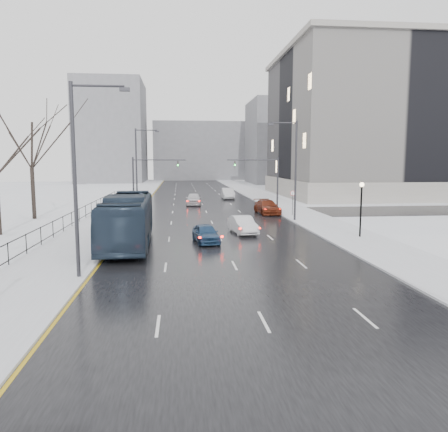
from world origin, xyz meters
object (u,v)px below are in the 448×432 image
object	(u,v)px
sedan_center_near	(206,233)
bus	(128,220)
streetlight_r_mid	(293,166)
sedan_right_distant	(228,193)
sedan_center_far	(194,199)
mast_signal_right	(269,178)
mast_signal_left	(143,178)
sedan_right_far	(267,207)
sedan_right_near	(243,225)
no_uturn_sign	(293,196)
tree_park_d	(0,236)
streetlight_l_near	(79,171)
streetlight_l_far	(138,165)
lamppost_r_mid	(361,202)
tree_park_e	(35,220)

from	to	relation	value
sedan_center_near	bus	bearing A→B (deg)	174.53
streetlight_r_mid	sedan_right_distant	size ratio (longest dim) A/B	1.93
sedan_center_far	sedan_center_near	bearing A→B (deg)	-86.86
mast_signal_right	mast_signal_left	bearing A→B (deg)	180.00
mast_signal_right	mast_signal_left	size ratio (longest dim) A/B	1.00
streetlight_r_mid	sedan_right_far	xyz separation A→B (m)	(-1.32, 6.36, -4.79)
mast_signal_right	sedan_right_near	size ratio (longest dim) A/B	1.45
mast_signal_right	no_uturn_sign	bearing A→B (deg)	-64.89
tree_park_d	sedan_right_far	bearing A→B (deg)	26.64
streetlight_l_near	sedan_right_far	world-z (taller)	streetlight_l_near
streetlight_l_far	mast_signal_left	world-z (taller)	streetlight_l_far
sedan_center_near	sedan_right_far	bearing A→B (deg)	57.13
tree_park_d	mast_signal_left	xyz separation A→B (m)	(10.47, 14.00, 4.11)
streetlight_r_mid	sedan_right_distant	xyz separation A→B (m)	(-3.67, 26.30, -4.73)
sedan_center_near	sedan_center_far	distance (m)	27.78
bus	sedan_right_far	world-z (taller)	bus
lamppost_r_mid	sedan_center_near	world-z (taller)	lamppost_r_mid
streetlight_l_far	sedan_right_near	size ratio (longest dim) A/B	2.23
tree_park_d	streetlight_l_near	bearing A→B (deg)	-55.47
streetlight_r_mid	streetlight_l_far	size ratio (longest dim) A/B	1.00
bus	sedan_center_far	distance (m)	28.57
sedan_center_far	streetlight_l_near	bearing A→B (deg)	-97.43
streetlight_r_mid	sedan_right_near	distance (m)	10.38
tree_park_e	bus	xyz separation A→B (m)	(11.29, -14.86, 1.88)
sedan_right_far	sedan_center_far	size ratio (longest dim) A/B	1.10
sedan_center_far	sedan_right_distant	size ratio (longest dim) A/B	0.95
lamppost_r_mid	bus	size ratio (longest dim) A/B	0.32
mast_signal_right	sedan_right_distant	world-z (taller)	mast_signal_right
mast_signal_left	bus	bearing A→B (deg)	-88.73
sedan_center_near	streetlight_l_near	bearing A→B (deg)	-134.05
no_uturn_sign	sedan_right_far	distance (m)	3.65
streetlight_l_far	no_uturn_sign	xyz separation A→B (m)	(17.37, -8.00, -3.32)
streetlight_r_mid	sedan_right_far	size ratio (longest dim) A/B	1.85
streetlight_l_far	sedan_center_near	bearing A→B (deg)	-72.99
lamppost_r_mid	sedan_right_near	bearing A→B (deg)	160.68
tree_park_d	streetlight_l_far	world-z (taller)	streetlight_l_far
streetlight_l_near	bus	bearing A→B (deg)	82.16
bus	sedan_right_near	size ratio (longest dim) A/B	2.94
tree_park_e	streetlight_l_far	bearing A→B (deg)	38.57
sedan_right_near	sedan_right_far	bearing A→B (deg)	62.26
sedan_center_far	streetlight_l_far	bearing A→B (deg)	-140.40
streetlight_r_mid	no_uturn_sign	bearing A→B (deg)	75.52
bus	sedan_center_far	bearing A→B (deg)	76.84
sedan_center_near	sedan_right_far	world-z (taller)	sedan_right_far
sedan_right_far	sedan_center_far	world-z (taller)	sedan_center_far
sedan_right_near	mast_signal_left	bearing A→B (deg)	114.37
no_uturn_sign	tree_park_e	bearing A→B (deg)	180.00
tree_park_d	no_uturn_sign	size ratio (longest dim) A/B	4.63
sedan_right_far	sedan_right_distant	distance (m)	20.08
mast_signal_left	bus	xyz separation A→B (m)	(0.42, -18.86, -2.23)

